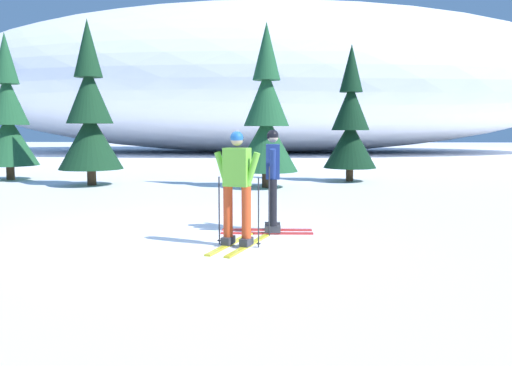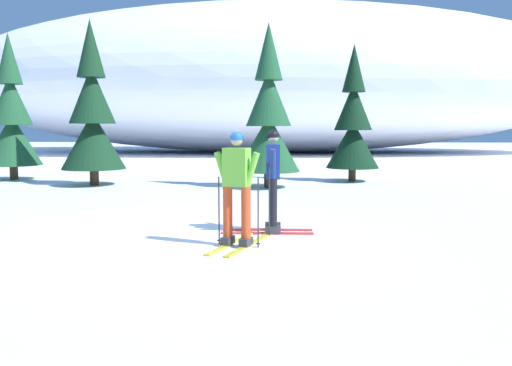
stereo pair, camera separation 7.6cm
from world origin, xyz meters
name	(u,v)px [view 1 (the left image)]	position (x,y,z in m)	size (l,w,h in m)	color
ground_plane	(181,236)	(0.00, 0.00, 0.00)	(120.00, 120.00, 0.00)	white
skier_lime_jacket	(237,187)	(1.05, -0.82, 0.95)	(0.94, 1.77, 1.82)	gold
skier_navy_jacket	(272,179)	(1.58, 0.35, 0.97)	(1.64, 0.79, 1.84)	red
pine_tree_far_left	(8,119)	(-7.92, 9.68, 2.18)	(2.02, 2.02, 5.22)	#47301E
pine_tree_center_left	(90,117)	(-4.36, 7.98, 2.22)	(2.05, 2.05, 5.32)	#47301E
pine_tree_center_right	(266,119)	(1.33, 7.55, 2.13)	(1.96, 1.96, 5.09)	#47301E
pine_tree_far_right	(350,125)	(4.21, 9.63, 1.98)	(1.83, 1.83, 4.73)	#47301E
snow_ridge_background	(264,80)	(0.69, 31.96, 5.47)	(48.82, 20.67, 10.95)	white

